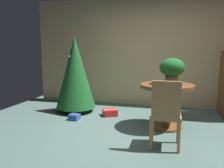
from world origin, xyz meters
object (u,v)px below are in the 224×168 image
wooden_chair_near (166,112)px  gift_box_red (110,112)px  flower_vase (172,69)px  round_dining_table (167,97)px  gift_box_blue (74,117)px  holiday_tree (75,72)px

wooden_chair_near → gift_box_red: bearing=130.1°
flower_vase → gift_box_red: bearing=160.3°
flower_vase → gift_box_red: (-1.21, 0.43, -0.97)m
round_dining_table → flower_vase: (0.07, 0.02, 0.50)m
wooden_chair_near → gift_box_blue: bearing=152.6°
wooden_chair_near → round_dining_table: bearing=90.0°
round_dining_table → wooden_chair_near: (0.00, -0.90, -0.01)m
gift_box_blue → gift_box_red: gift_box_red is taller
flower_vase → gift_box_blue: 2.06m
flower_vase → holiday_tree: bearing=164.5°
holiday_tree → wooden_chair_near: bearing=-37.2°
flower_vase → gift_box_red: 1.61m
gift_box_blue → gift_box_red: (0.60, 0.45, 0.01)m
gift_box_red → gift_box_blue: bearing=-142.8°
wooden_chair_near → gift_box_blue: wooden_chair_near is taller
gift_box_blue → gift_box_red: 0.75m
round_dining_table → gift_box_blue: 1.80m
flower_vase → wooden_chair_near: (-0.07, -0.92, -0.51)m
flower_vase → holiday_tree: holiday_tree is taller
round_dining_table → flower_vase: size_ratio=2.03×
wooden_chair_near → holiday_tree: size_ratio=0.58×
holiday_tree → gift_box_red: bearing=-8.9°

